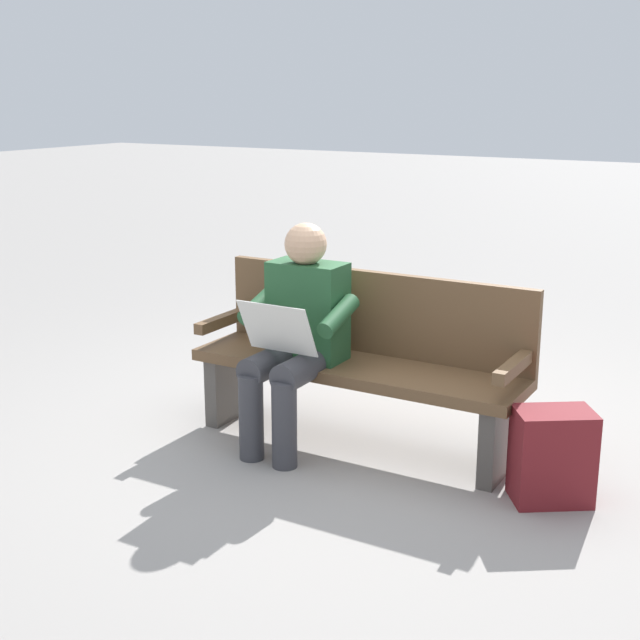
{
  "coord_description": "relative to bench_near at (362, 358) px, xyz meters",
  "views": [
    {
      "loc": [
        -2.02,
        3.88,
        1.84
      ],
      "look_at": [
        0.13,
        0.15,
        0.7
      ],
      "focal_mm": 48.95,
      "sensor_mm": 36.0,
      "label": 1
    }
  ],
  "objects": [
    {
      "name": "backpack",
      "position": [
        -1.09,
        0.22,
        -0.24
      ],
      "size": [
        0.42,
        0.39,
        0.44
      ],
      "rotation": [
        0.0,
        0.0,
        3.73
      ],
      "color": "maroon",
      "rests_on": "ground"
    },
    {
      "name": "ground_plane",
      "position": [
        0.0,
        0.07,
        -0.46
      ],
      "size": [
        40.0,
        40.0,
        0.0
      ],
      "primitive_type": "plane",
      "color": "gray"
    },
    {
      "name": "bench_near",
      "position": [
        0.0,
        0.0,
        0.0
      ],
      "size": [
        1.8,
        0.48,
        0.9
      ],
      "rotation": [
        0.0,
        0.0,
        -0.0
      ],
      "color": "brown",
      "rests_on": "ground"
    },
    {
      "name": "person_seated",
      "position": [
        0.26,
        0.23,
        0.17
      ],
      "size": [
        0.57,
        0.57,
        1.18
      ],
      "rotation": [
        0.0,
        0.0,
        -0.0
      ],
      "color": "#23512D",
      "rests_on": "ground"
    }
  ]
}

